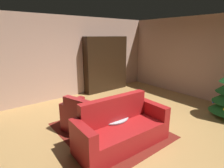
{
  "coord_description": "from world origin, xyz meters",
  "views": [
    {
      "loc": [
        2.75,
        -2.65,
        2.1
      ],
      "look_at": [
        -0.47,
        -0.11,
        0.98
      ],
      "focal_mm": 28.65,
      "sensor_mm": 36.0,
      "label": 1
    }
  ],
  "objects_px": {
    "coffee_table": "(110,117)",
    "bottle_on_table": "(120,111)",
    "armchair_red": "(85,119)",
    "bookshelf_unit": "(108,64)",
    "couch_red": "(121,130)",
    "book_stack_on_table": "(111,114)"
  },
  "relations": [
    {
      "from": "armchair_red",
      "to": "bottle_on_table",
      "type": "height_order",
      "value": "armchair_red"
    },
    {
      "from": "bookshelf_unit",
      "to": "coffee_table",
      "type": "xyz_separation_m",
      "value": [
        2.68,
        -1.97,
        -0.62
      ]
    },
    {
      "from": "bookshelf_unit",
      "to": "coffee_table",
      "type": "relative_size",
      "value": 2.62
    },
    {
      "from": "bookshelf_unit",
      "to": "armchair_red",
      "type": "xyz_separation_m",
      "value": [
        2.24,
        -2.35,
        -0.71
      ]
    },
    {
      "from": "coffee_table",
      "to": "armchair_red",
      "type": "bearing_deg",
      "value": -139.17
    },
    {
      "from": "bookshelf_unit",
      "to": "armchair_red",
      "type": "relative_size",
      "value": 1.84
    },
    {
      "from": "couch_red",
      "to": "bottle_on_table",
      "type": "bearing_deg",
      "value": 142.12
    },
    {
      "from": "book_stack_on_table",
      "to": "bookshelf_unit",
      "type": "bearing_deg",
      "value": 143.98
    },
    {
      "from": "book_stack_on_table",
      "to": "bottle_on_table",
      "type": "height_order",
      "value": "bottle_on_table"
    },
    {
      "from": "bookshelf_unit",
      "to": "couch_red",
      "type": "bearing_deg",
      "value": -33.24
    },
    {
      "from": "couch_red",
      "to": "bottle_on_table",
      "type": "distance_m",
      "value": 0.48
    },
    {
      "from": "bookshelf_unit",
      "to": "book_stack_on_table",
      "type": "height_order",
      "value": "bookshelf_unit"
    },
    {
      "from": "bookshelf_unit",
      "to": "armchair_red",
      "type": "bearing_deg",
      "value": -46.37
    },
    {
      "from": "coffee_table",
      "to": "bottle_on_table",
      "type": "bearing_deg",
      "value": 58.75
    },
    {
      "from": "armchair_red",
      "to": "book_stack_on_table",
      "type": "distance_m",
      "value": 0.63
    },
    {
      "from": "armchair_red",
      "to": "bottle_on_table",
      "type": "distance_m",
      "value": 0.82
    },
    {
      "from": "couch_red",
      "to": "bottle_on_table",
      "type": "xyz_separation_m",
      "value": [
        -0.34,
        0.26,
        0.22
      ]
    },
    {
      "from": "couch_red",
      "to": "bottle_on_table",
      "type": "height_order",
      "value": "couch_red"
    },
    {
      "from": "armchair_red",
      "to": "coffee_table",
      "type": "height_order",
      "value": "armchair_red"
    },
    {
      "from": "bottle_on_table",
      "to": "couch_red",
      "type": "bearing_deg",
      "value": -37.88
    },
    {
      "from": "bookshelf_unit",
      "to": "couch_red",
      "type": "relative_size",
      "value": 1.08
    },
    {
      "from": "couch_red",
      "to": "coffee_table",
      "type": "distance_m",
      "value": 0.46
    }
  ]
}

